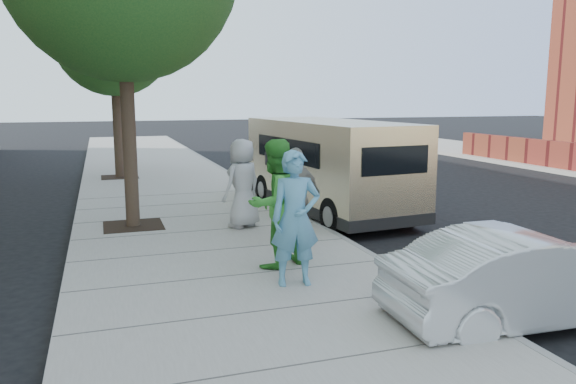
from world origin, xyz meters
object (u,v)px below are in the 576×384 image
object	(u,v)px
parking_meter	(274,174)
person_green_shirt	(275,204)
person_officer	(295,218)
person_striped_polo	(297,196)
van	(326,165)
tree_far	(114,31)
sedan	(528,277)
person_gray_shirt	(243,183)

from	to	relation	value
parking_meter	person_green_shirt	size ratio (longest dim) A/B	0.79
parking_meter	person_green_shirt	distance (m)	2.31
parking_meter	person_officer	size ratio (longest dim) A/B	0.83
person_officer	person_striped_polo	bearing A→B (deg)	77.69
parking_meter	van	bearing A→B (deg)	30.75
tree_far	van	bearing A→B (deg)	-56.92
tree_far	sedan	bearing A→B (deg)	-72.94
parking_meter	sedan	world-z (taller)	parking_meter
van	person_gray_shirt	xyz separation A→B (m)	(-2.44, -1.47, -0.13)
van	person_gray_shirt	world-z (taller)	van
sedan	person_gray_shirt	distance (m)	6.07
tree_far	person_striped_polo	world-z (taller)	tree_far
tree_far	person_striped_polo	bearing A→B (deg)	-74.94
person_officer	person_striped_polo	distance (m)	2.24
van	person_striped_polo	bearing A→B (deg)	-126.41
parking_meter	person_gray_shirt	world-z (taller)	person_gray_shirt
parking_meter	person_officer	xyz separation A→B (m)	(-0.64, -3.13, -0.19)
person_striped_polo	tree_far	bearing A→B (deg)	-92.52
sedan	person_green_shirt	world-z (taller)	person_green_shirt
person_officer	van	bearing A→B (deg)	70.99
person_officer	sedan	bearing A→B (deg)	-31.24
person_green_shirt	parking_meter	bearing A→B (deg)	-131.85
tree_far	person_gray_shirt	xyz separation A→B (m)	(2.10, -8.45, -3.83)
parking_meter	sedan	xyz separation A→B (m)	(1.74, -5.05, -0.70)
parking_meter	person_striped_polo	bearing A→B (deg)	-98.88
person_officer	person_striped_polo	size ratio (longest dim) A/B	1.09
person_gray_shirt	person_striped_polo	bearing A→B (deg)	81.28
person_striped_polo	person_green_shirt	bearing A→B (deg)	39.03
person_officer	parking_meter	bearing A→B (deg)	86.02
tree_far	parking_meter	distance (m)	10.05
sedan	person_striped_polo	bearing A→B (deg)	23.88
tree_far	sedan	size ratio (longest dim) A/B	1.79
tree_far	person_green_shirt	bearing A→B (deg)	-80.30
tree_far	parking_meter	size ratio (longest dim) A/B	4.09
person_green_shirt	person_striped_polo	world-z (taller)	person_green_shirt
tree_far	person_green_shirt	size ratio (longest dim) A/B	3.23
sedan	parking_meter	bearing A→B (deg)	20.99
person_green_shirt	person_officer	bearing A→B (deg)	65.98
sedan	person_gray_shirt	size ratio (longest dim) A/B	1.99
person_green_shirt	person_striped_polo	distance (m)	1.43
van	person_green_shirt	world-z (taller)	van
parking_meter	person_green_shirt	bearing A→B (deg)	-122.30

